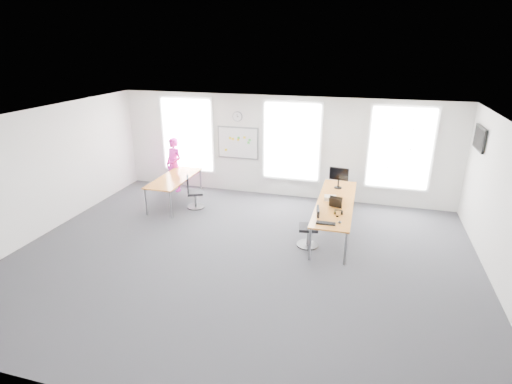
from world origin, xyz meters
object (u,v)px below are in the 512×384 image
(desk_right, at_px, (335,204))
(chair_left, at_px, (193,194))
(person, at_px, (174,165))
(headphones, at_px, (338,212))
(monitor, at_px, (339,176))
(chair_right, at_px, (311,229))
(desk_left, at_px, (174,180))
(keyboard, at_px, (326,223))

(desk_right, height_order, chair_left, chair_left)
(person, bearing_deg, headphones, -1.23)
(monitor, bearing_deg, desk_right, -80.65)
(desk_right, bearing_deg, headphones, -80.76)
(chair_right, xyz_separation_m, headphones, (0.57, 0.15, 0.43))
(desk_left, xyz_separation_m, keyboard, (4.54, -1.98, 0.09))
(chair_left, height_order, keyboard, chair_left)
(chair_right, height_order, person, person)
(desk_right, relative_size, headphones, 16.67)
(desk_right, xyz_separation_m, chair_left, (-3.97, 0.46, -0.33))
(chair_left, relative_size, headphones, 4.75)
(desk_left, distance_m, chair_right, 4.47)
(desk_left, bearing_deg, headphones, -16.60)
(keyboard, height_order, headphones, headphones)
(person, distance_m, monitor, 5.12)
(chair_right, bearing_deg, monitor, 157.66)
(desk_right, relative_size, keyboard, 7.81)
(chair_left, bearing_deg, desk_right, -121.30)
(desk_right, distance_m, chair_left, 4.01)
(desk_left, bearing_deg, monitor, 4.21)
(keyboard, distance_m, monitor, 2.34)
(chair_left, relative_size, monitor, 1.64)
(chair_left, relative_size, person, 0.55)
(person, bearing_deg, keyboard, -7.19)
(desk_left, relative_size, keyboard, 5.14)
(chair_right, xyz_separation_m, monitor, (0.42, 1.91, 0.71))
(desk_right, bearing_deg, desk_left, 171.94)
(keyboard, bearing_deg, monitor, 86.74)
(headphones, bearing_deg, desk_right, 80.04)
(desk_left, distance_m, headphones, 4.96)
(chair_left, bearing_deg, person, 19.72)
(chair_left, xyz_separation_m, headphones, (4.09, -1.22, 0.44))
(keyboard, relative_size, headphones, 2.13)
(desk_left, height_order, headphones, headphones)
(desk_right, xyz_separation_m, desk_left, (-4.62, 0.65, -0.03))
(person, xyz_separation_m, monitor, (5.08, -0.62, 0.28))
(chair_left, distance_m, headphones, 4.29)
(person, bearing_deg, monitor, 16.23)
(desk_right, distance_m, chair_right, 1.07)
(person, xyz_separation_m, keyboard, (5.02, -2.94, -0.04))
(monitor, bearing_deg, chair_right, -94.63)
(desk_left, xyz_separation_m, headphones, (4.75, -1.42, 0.13))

